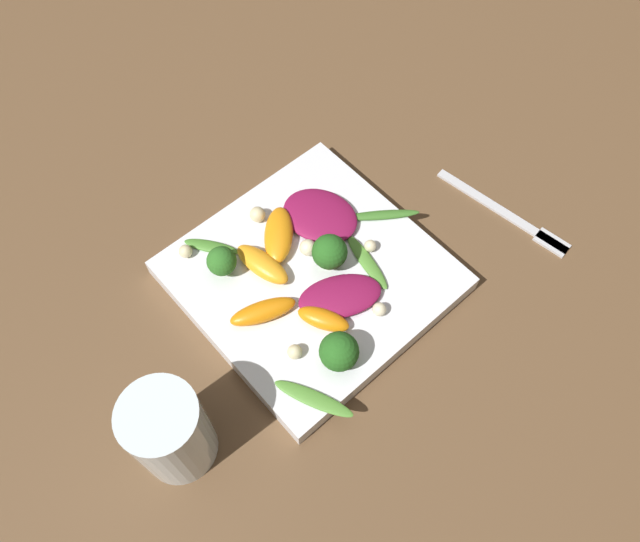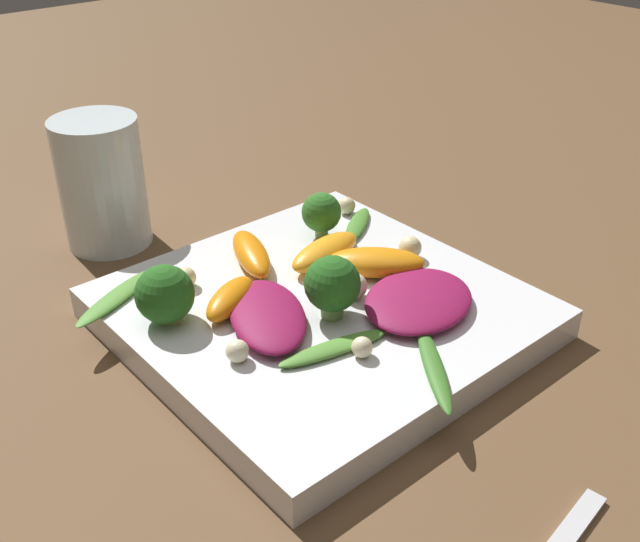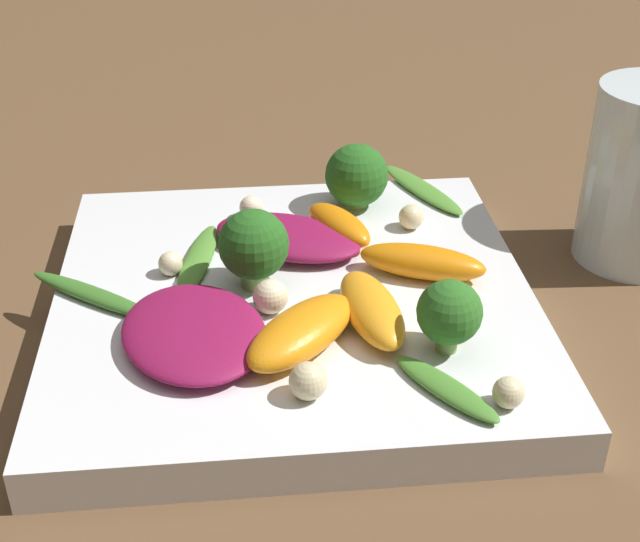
% 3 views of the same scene
% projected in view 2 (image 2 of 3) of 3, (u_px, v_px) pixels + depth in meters
% --- Properties ---
extents(ground_plane, '(2.40, 2.40, 0.00)m').
position_uv_depth(ground_plane, '(320.00, 326.00, 0.55)').
color(ground_plane, brown).
extents(plate, '(0.26, 0.26, 0.02)m').
position_uv_depth(plate, '(320.00, 313.00, 0.54)').
color(plate, white).
rests_on(plate, ground_plane).
extents(drinking_glass, '(0.07, 0.07, 0.11)m').
position_uv_depth(drinking_glass, '(102.00, 183.00, 0.63)').
color(drinking_glass, silver).
rests_on(drinking_glass, ground_plane).
extents(radicchio_leaf_0, '(0.09, 0.10, 0.01)m').
position_uv_depth(radicchio_leaf_0, '(271.00, 318.00, 0.50)').
color(radicchio_leaf_0, maroon).
rests_on(radicchio_leaf_0, plate).
extents(radicchio_leaf_1, '(0.11, 0.09, 0.01)m').
position_uv_depth(radicchio_leaf_1, '(418.00, 300.00, 0.52)').
color(radicchio_leaf_1, maroon).
rests_on(radicchio_leaf_1, plate).
extents(orange_segment_0, '(0.06, 0.05, 0.02)m').
position_uv_depth(orange_segment_0, '(230.00, 298.00, 0.52)').
color(orange_segment_0, orange).
rests_on(orange_segment_0, plate).
extents(orange_segment_1, '(0.07, 0.04, 0.02)m').
position_uv_depth(orange_segment_1, '(325.00, 252.00, 0.58)').
color(orange_segment_1, orange).
rests_on(orange_segment_1, plate).
extents(orange_segment_2, '(0.05, 0.08, 0.02)m').
position_uv_depth(orange_segment_2, '(251.00, 254.00, 0.57)').
color(orange_segment_2, orange).
rests_on(orange_segment_2, plate).
extents(orange_segment_3, '(0.08, 0.07, 0.02)m').
position_uv_depth(orange_segment_3, '(374.00, 262.00, 0.56)').
color(orange_segment_3, orange).
rests_on(orange_segment_3, plate).
extents(broccoli_floret_0, '(0.03, 0.03, 0.04)m').
position_uv_depth(broccoli_floret_0, '(321.00, 213.00, 0.61)').
color(broccoli_floret_0, '#7A9E51').
rests_on(broccoli_floret_0, plate).
extents(broccoli_floret_1, '(0.04, 0.04, 0.04)m').
position_uv_depth(broccoli_floret_1, '(165.00, 295.00, 0.50)').
color(broccoli_floret_1, '#7A9E51').
rests_on(broccoli_floret_1, plate).
extents(broccoli_floret_2, '(0.04, 0.04, 0.05)m').
position_uv_depth(broccoli_floret_2, '(332.00, 285.00, 0.50)').
color(broccoli_floret_2, '#84AD5B').
rests_on(broccoli_floret_2, plate).
extents(arugula_sprig_0, '(0.06, 0.08, 0.01)m').
position_uv_depth(arugula_sprig_0, '(429.00, 370.00, 0.46)').
color(arugula_sprig_0, '#3D7528').
rests_on(arugula_sprig_0, plate).
extents(arugula_sprig_1, '(0.08, 0.05, 0.00)m').
position_uv_depth(arugula_sprig_1, '(116.00, 297.00, 0.53)').
color(arugula_sprig_1, '#518E33').
rests_on(arugula_sprig_1, plate).
extents(arugula_sprig_2, '(0.08, 0.03, 0.01)m').
position_uv_depth(arugula_sprig_2, '(334.00, 348.00, 0.48)').
color(arugula_sprig_2, '#518E33').
rests_on(arugula_sprig_2, plate).
extents(arugula_sprig_3, '(0.06, 0.05, 0.01)m').
position_uv_depth(arugula_sprig_3, '(358.00, 224.00, 0.63)').
color(arugula_sprig_3, '#47842D').
rests_on(arugula_sprig_3, plate).
extents(macadamia_nut_0, '(0.01, 0.01, 0.01)m').
position_uv_depth(macadamia_nut_0, '(362.00, 347.00, 0.47)').
color(macadamia_nut_0, beige).
rests_on(macadamia_nut_0, plate).
extents(macadamia_nut_1, '(0.02, 0.02, 0.02)m').
position_uv_depth(macadamia_nut_1, '(413.00, 249.00, 0.58)').
color(macadamia_nut_1, beige).
rests_on(macadamia_nut_1, plate).
extents(macadamia_nut_2, '(0.02, 0.02, 0.02)m').
position_uv_depth(macadamia_nut_2, '(186.00, 277.00, 0.55)').
color(macadamia_nut_2, beige).
rests_on(macadamia_nut_2, plate).
extents(macadamia_nut_3, '(0.02, 0.02, 0.02)m').
position_uv_depth(macadamia_nut_3, '(354.00, 286.00, 0.53)').
color(macadamia_nut_3, beige).
rests_on(macadamia_nut_3, plate).
extents(macadamia_nut_4, '(0.01, 0.01, 0.01)m').
position_uv_depth(macadamia_nut_4, '(237.00, 351.00, 0.47)').
color(macadamia_nut_4, beige).
rests_on(macadamia_nut_4, plate).
extents(macadamia_nut_5, '(0.01, 0.01, 0.01)m').
position_uv_depth(macadamia_nut_5, '(347.00, 206.00, 0.65)').
color(macadamia_nut_5, beige).
rests_on(macadamia_nut_5, plate).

